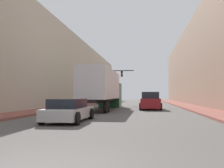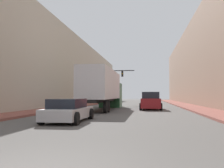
{
  "view_description": "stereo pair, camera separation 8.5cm",
  "coord_description": "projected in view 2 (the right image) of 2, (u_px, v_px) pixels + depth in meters",
  "views": [
    {
      "loc": [
        2.0,
        -4.24,
        1.42
      ],
      "look_at": [
        -0.69,
        15.21,
        2.32
      ],
      "focal_mm": 40.0,
      "sensor_mm": 36.0,
      "label": 1
    },
    {
      "loc": [
        2.08,
        -4.23,
        1.42
      ],
      "look_at": [
        -0.69,
        15.21,
        2.32
      ],
      "focal_mm": 40.0,
      "sensor_mm": 36.0,
      "label": 2
    }
  ],
  "objects": [
    {
      "name": "suv_car",
      "position": [
        151.0,
        101.0,
        25.36
      ],
      "size": [
        2.14,
        4.97,
        1.77
      ],
      "color": "maroon",
      "rests_on": "ground"
    },
    {
      "name": "traffic_signal_gantry",
      "position": [
        107.0,
        80.0,
        39.82
      ],
      "size": [
        5.81,
        0.35,
        5.65
      ],
      "color": "black",
      "rests_on": "ground"
    },
    {
      "name": "sedan_car",
      "position": [
        68.0,
        111.0,
        13.54
      ],
      "size": [
        1.99,
        4.41,
        1.24
      ],
      "color": "#B7B7BC",
      "rests_on": "ground"
    },
    {
      "name": "building_right",
      "position": [
        219.0,
        59.0,
        32.76
      ],
      "size": [
        6.0,
        80.0,
        12.42
      ],
      "color": "#997A66",
      "rests_on": "ground"
    },
    {
      "name": "sidewalk_right",
      "position": [
        186.0,
        106.0,
        33.08
      ],
      "size": [
        2.57,
        80.0,
        0.15
      ],
      "color": "brown",
      "rests_on": "ground"
    },
    {
      "name": "building_left",
      "position": [
        53.0,
        69.0,
        35.93
      ],
      "size": [
        6.0,
        80.0,
        10.54
      ],
      "color": "#BCB29E",
      "rests_on": "ground"
    },
    {
      "name": "semi_truck",
      "position": [
        104.0,
        88.0,
        25.16
      ],
      "size": [
        2.43,
        12.69,
        3.82
      ],
      "color": "silver",
      "rests_on": "ground"
    },
    {
      "name": "sidewalk_left",
      "position": [
        82.0,
        105.0,
        35.09
      ],
      "size": [
        2.57,
        80.0,
        0.15
      ],
      "color": "brown",
      "rests_on": "ground"
    }
  ]
}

